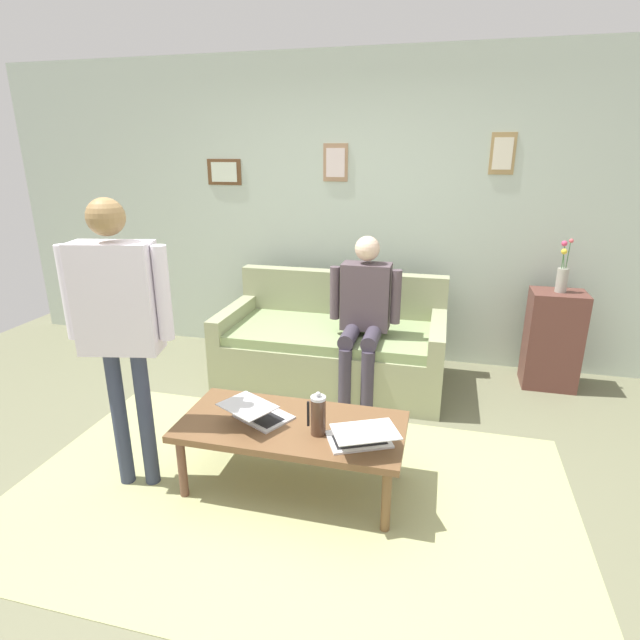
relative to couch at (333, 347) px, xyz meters
name	(u,v)px	position (x,y,z in m)	size (l,w,h in m)	color
ground_plane	(289,485)	(-0.07, 1.48, -0.30)	(7.68, 7.68, 0.00)	#6E6F52
area_rug	(288,495)	(-0.09, 1.58, -0.30)	(3.19, 1.96, 0.01)	tan
back_wall	(358,213)	(-0.07, -0.71, 1.05)	(7.04, 0.11, 2.70)	#B8C7B7
couch	(333,347)	(0.00, 0.00, 0.00)	(1.83, 0.94, 0.88)	gray
coffee_table	(292,430)	(-0.09, 1.48, 0.07)	(1.28, 0.61, 0.42)	brown
laptop_left	(361,437)	(-0.51, 1.60, 0.16)	(0.44, 0.44, 0.12)	silver
laptop_center	(258,413)	(0.11, 1.49, 0.16)	(0.42, 0.44, 0.13)	silver
french_press	(318,415)	(-0.26, 1.55, 0.23)	(0.10, 0.08, 0.25)	#4C3323
side_shelf	(553,340)	(-1.78, -0.34, 0.10)	(0.42, 0.32, 0.82)	brown
flower_vase	(562,276)	(-1.78, -0.34, 0.64)	(0.09, 0.09, 0.43)	#A3A093
person_standing	(118,312)	(0.81, 1.66, 0.76)	(0.59, 0.27, 1.67)	#353C52
person_seated	(364,310)	(-0.29, 0.23, 0.42)	(0.55, 0.51, 1.28)	#3A3441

